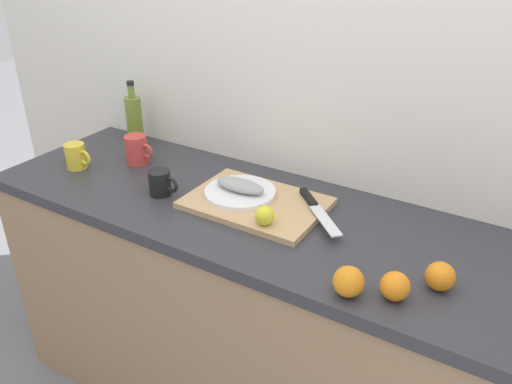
% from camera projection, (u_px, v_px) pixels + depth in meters
% --- Properties ---
extents(back_wall, '(3.20, 0.05, 2.50)m').
position_uv_depth(back_wall, '(322.00, 80.00, 1.69)').
color(back_wall, white).
rests_on(back_wall, ground_plane).
extents(kitchen_counter, '(2.00, 0.60, 0.90)m').
position_uv_depth(kitchen_counter, '(269.00, 325.00, 1.82)').
color(kitchen_counter, '#9E7A56').
rests_on(kitchen_counter, ground_plane).
extents(cutting_board, '(0.43, 0.30, 0.02)m').
position_uv_depth(cutting_board, '(256.00, 203.00, 1.65)').
color(cutting_board, tan).
rests_on(cutting_board, kitchen_counter).
extents(white_plate, '(0.23, 0.23, 0.01)m').
position_uv_depth(white_plate, '(240.00, 192.00, 1.68)').
color(white_plate, white).
rests_on(white_plate, cutting_board).
extents(fish_fillet, '(0.17, 0.07, 0.04)m').
position_uv_depth(fish_fillet, '(240.00, 185.00, 1.67)').
color(fish_fillet, '#999E99').
rests_on(fish_fillet, white_plate).
extents(chef_knife, '(0.23, 0.22, 0.02)m').
position_uv_depth(chef_knife, '(314.00, 206.00, 1.60)').
color(chef_knife, silver).
rests_on(chef_knife, cutting_board).
extents(lemon_0, '(0.06, 0.06, 0.06)m').
position_uv_depth(lemon_0, '(265.00, 215.00, 1.51)').
color(lemon_0, yellow).
rests_on(lemon_0, cutting_board).
extents(olive_oil_bottle, '(0.06, 0.06, 0.26)m').
position_uv_depth(olive_oil_bottle, '(134.00, 120.00, 2.07)').
color(olive_oil_bottle, olive).
rests_on(olive_oil_bottle, kitchen_counter).
extents(coffee_mug_0, '(0.11, 0.07, 0.09)m').
position_uv_depth(coffee_mug_0, '(161.00, 183.00, 1.71)').
color(coffee_mug_0, black).
rests_on(coffee_mug_0, kitchen_counter).
extents(coffee_mug_1, '(0.11, 0.07, 0.09)m').
position_uv_depth(coffee_mug_1, '(76.00, 156.00, 1.89)').
color(coffee_mug_1, yellow).
rests_on(coffee_mug_1, kitchen_counter).
extents(coffee_mug_2, '(0.12, 0.08, 0.11)m').
position_uv_depth(coffee_mug_2, '(137.00, 150.00, 1.92)').
color(coffee_mug_2, '#CC3F38').
rests_on(coffee_mug_2, kitchen_counter).
extents(orange_0, '(0.08, 0.08, 0.08)m').
position_uv_depth(orange_0, '(348.00, 282.00, 1.25)').
color(orange_0, orange).
rests_on(orange_0, kitchen_counter).
extents(orange_1, '(0.07, 0.07, 0.07)m').
position_uv_depth(orange_1, '(440.00, 276.00, 1.27)').
color(orange_1, orange).
rests_on(orange_1, kitchen_counter).
extents(orange_3, '(0.07, 0.07, 0.07)m').
position_uv_depth(orange_3, '(395.00, 286.00, 1.23)').
color(orange_3, orange).
rests_on(orange_3, kitchen_counter).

